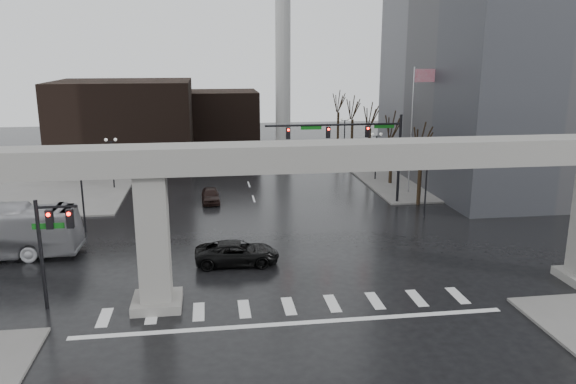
# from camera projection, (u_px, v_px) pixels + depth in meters

# --- Properties ---
(ground) EXTENTS (160.00, 160.00, 0.00)m
(ground) POSITION_uv_depth(u_px,v_px,m) (286.00, 298.00, 31.16)
(ground) COLOR black
(ground) RESTS_ON ground
(sidewalk_ne) EXTENTS (28.00, 36.00, 0.15)m
(sidewalk_ne) POSITION_uv_depth(u_px,v_px,m) (454.00, 162.00, 69.29)
(sidewalk_ne) COLOR slate
(sidewalk_ne) RESTS_ON ground
(sidewalk_nw) EXTENTS (28.00, 36.00, 0.15)m
(sidewalk_nw) POSITION_uv_depth(u_px,v_px,m) (9.00, 175.00, 62.16)
(sidewalk_nw) COLOR slate
(sidewalk_nw) RESTS_ON ground
(elevated_guideway) EXTENTS (48.00, 2.60, 8.70)m
(elevated_guideway) POSITION_uv_depth(u_px,v_px,m) (310.00, 177.00, 29.67)
(elevated_guideway) COLOR gray
(elevated_guideway) RESTS_ON ground
(building_far_left) EXTENTS (16.00, 14.00, 10.00)m
(building_far_left) POSITION_uv_depth(u_px,v_px,m) (125.00, 122.00, 68.38)
(building_far_left) COLOR black
(building_far_left) RESTS_ON ground
(building_far_mid) EXTENTS (10.00, 10.00, 8.00)m
(building_far_mid) POSITION_uv_depth(u_px,v_px,m) (222.00, 119.00, 79.87)
(building_far_mid) COLOR black
(building_far_mid) RESTS_ON ground
(smokestack) EXTENTS (3.60, 3.60, 30.00)m
(smokestack) POSITION_uv_depth(u_px,v_px,m) (283.00, 52.00, 72.94)
(smokestack) COLOR silver
(smokestack) RESTS_ON ground
(signal_mast_arm) EXTENTS (12.12, 0.43, 8.00)m
(signal_mast_arm) POSITION_uv_depth(u_px,v_px,m) (358.00, 140.00, 49.04)
(signal_mast_arm) COLOR black
(signal_mast_arm) RESTS_ON ground
(signal_left_pole) EXTENTS (2.30, 0.30, 6.00)m
(signal_left_pole) POSITION_uv_depth(u_px,v_px,m) (50.00, 236.00, 28.98)
(signal_left_pole) COLOR black
(signal_left_pole) RESTS_ON ground
(flagpole_assembly) EXTENTS (2.06, 0.12, 12.00)m
(flagpole_assembly) POSITION_uv_depth(u_px,v_px,m) (415.00, 115.00, 52.57)
(flagpole_assembly) COLOR silver
(flagpole_assembly) RESTS_ON ground
(lamp_right_0) EXTENTS (1.22, 0.32, 5.11)m
(lamp_right_0) POSITION_uv_depth(u_px,v_px,m) (427.00, 176.00, 45.62)
(lamp_right_0) COLOR black
(lamp_right_0) RESTS_ON ground
(lamp_right_1) EXTENTS (1.22, 0.32, 5.11)m
(lamp_right_1) POSITION_uv_depth(u_px,v_px,m) (376.00, 148.00, 59.07)
(lamp_right_1) COLOR black
(lamp_right_1) RESTS_ON ground
(lamp_right_2) EXTENTS (1.22, 0.32, 5.11)m
(lamp_right_2) POSITION_uv_depth(u_px,v_px,m) (345.00, 130.00, 72.52)
(lamp_right_2) COLOR black
(lamp_right_2) RESTS_ON ground
(lamp_left_0) EXTENTS (1.22, 0.32, 5.11)m
(lamp_left_0) POSITION_uv_depth(u_px,v_px,m) (82.00, 187.00, 41.92)
(lamp_left_0) COLOR black
(lamp_left_0) RESTS_ON ground
(lamp_left_1) EXTENTS (1.22, 0.32, 5.11)m
(lamp_left_1) POSITION_uv_depth(u_px,v_px,m) (112.00, 155.00, 55.37)
(lamp_left_1) COLOR black
(lamp_left_1) RESTS_ON ground
(lamp_left_2) EXTENTS (1.22, 0.32, 5.11)m
(lamp_left_2) POSITION_uv_depth(u_px,v_px,m) (130.00, 135.00, 68.82)
(lamp_left_2) COLOR black
(lamp_left_2) RESTS_ON ground
(tree_right_0) EXTENTS (1.09, 1.58, 7.50)m
(tree_right_0) POSITION_uv_depth(u_px,v_px,m) (420.00, 174.00, 49.79)
(tree_right_0) COLOR black
(tree_right_0) RESTS_ON ground
(tree_right_1) EXTENTS (1.09, 1.61, 7.67)m
(tree_right_1) POSITION_uv_depth(u_px,v_px,m) (391.00, 157.00, 57.46)
(tree_right_1) COLOR black
(tree_right_1) RESTS_ON ground
(tree_right_2) EXTENTS (1.10, 1.63, 7.85)m
(tree_right_2) POSITION_uv_depth(u_px,v_px,m) (370.00, 144.00, 65.13)
(tree_right_2) COLOR black
(tree_right_2) RESTS_ON ground
(tree_right_3) EXTENTS (1.11, 1.66, 8.02)m
(tree_right_3) POSITION_uv_depth(u_px,v_px,m) (352.00, 134.00, 72.79)
(tree_right_3) COLOR black
(tree_right_3) RESTS_ON ground
(tree_right_4) EXTENTS (1.12, 1.69, 8.19)m
(tree_right_4) POSITION_uv_depth(u_px,v_px,m) (338.00, 126.00, 80.46)
(tree_right_4) COLOR black
(tree_right_4) RESTS_ON ground
(pickup_truck) EXTENTS (5.47, 2.67, 1.50)m
(pickup_truck) POSITION_uv_depth(u_px,v_px,m) (237.00, 253.00, 36.05)
(pickup_truck) COLOR black
(pickup_truck) RESTS_ON ground
(far_car) EXTENTS (1.74, 4.02, 1.35)m
(far_car) POSITION_uv_depth(u_px,v_px,m) (211.00, 195.00, 50.87)
(far_car) COLOR black
(far_car) RESTS_ON ground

